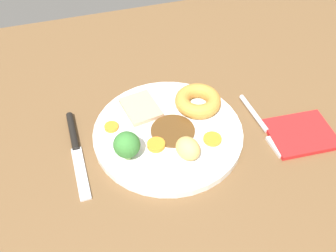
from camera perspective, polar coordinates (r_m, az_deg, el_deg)
The scene contains 13 objects.
dining_table at distance 67.55cm, azimuth -2.08°, elevation -1.57°, with size 120.00×84.00×3.60cm, color brown.
dinner_plate at distance 64.69cm, azimuth -0.00°, elevation -1.04°, with size 25.56×25.56×1.40cm, color white.
gravy_pool at distance 63.88cm, azimuth 0.73°, elevation -0.71°, with size 7.57×7.57×0.30cm, color #563819.
meat_slice_main at distance 67.65cm, azimuth -4.15°, elevation 2.79°, with size 7.34×5.74×0.80cm, color tan.
yorkshire_pudding at distance 67.65cm, azimuth 4.56°, elevation 3.82°, with size 8.31×8.31×2.62cm, color #C68938.
roast_potato_left at distance 59.21cm, azimuth 3.04°, elevation -3.42°, with size 4.32×3.57×3.58cm, color #D8B260.
carrot_coin_front at distance 61.55cm, azimuth -1.82°, elevation -2.86°, with size 2.99×2.99×0.70cm, color orange.
carrot_coin_back at distance 65.04cm, azimuth -8.56°, elevation -0.13°, with size 2.44×2.44×0.55cm, color orange.
carrot_coin_side at distance 62.93cm, azimuth 6.74°, elevation -1.96°, with size 3.09×3.09×0.48cm, color orange.
broccoli_floret at distance 58.49cm, azimuth -6.26°, elevation -2.89°, with size 4.25×4.25×5.08cm.
fork at distance 68.31cm, azimuth 14.19°, elevation 0.00°, with size 2.28×15.31×0.90cm.
knife at distance 64.99cm, azimuth -13.83°, elevation -2.90°, with size 1.83×18.52×1.20cm.
folded_napkin at distance 68.88cm, azimuth 19.47°, elevation -1.12°, with size 11.00×9.00×0.80cm, color red.
Camera 1 is at (10.76, 43.82, 52.07)cm, focal length 40.25 mm.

